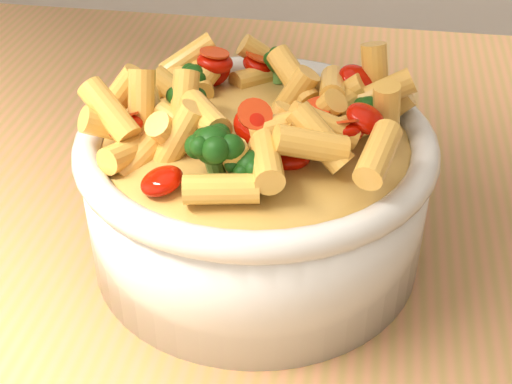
# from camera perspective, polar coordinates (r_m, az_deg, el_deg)

# --- Properties ---
(table) EXTENTS (1.20, 0.80, 0.90)m
(table) POSITION_cam_1_polar(r_m,az_deg,el_deg) (0.67, -0.43, -7.92)
(table) COLOR #B7764E
(table) RESTS_ON ground
(serving_bowl) EXTENTS (0.25, 0.25, 0.11)m
(serving_bowl) POSITION_cam_1_polar(r_m,az_deg,el_deg) (0.52, 0.00, 0.12)
(serving_bowl) COLOR silver
(serving_bowl) RESTS_ON table
(pasta_salad) EXTENTS (0.20, 0.20, 0.04)m
(pasta_salad) POSITION_cam_1_polar(r_m,az_deg,el_deg) (0.48, 0.00, 6.64)
(pasta_salad) COLOR #FBBA4F
(pasta_salad) RESTS_ON serving_bowl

